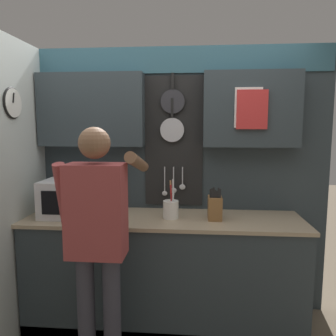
# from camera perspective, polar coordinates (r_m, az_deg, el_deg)

# --- Properties ---
(ground_plane) EXTENTS (14.00, 14.00, 0.00)m
(ground_plane) POSITION_cam_1_polar(r_m,az_deg,el_deg) (3.14, -0.73, -25.13)
(ground_plane) COLOR #756651
(base_cabinet_counter) EXTENTS (2.29, 0.64, 0.93)m
(base_cabinet_counter) POSITION_cam_1_polar(r_m,az_deg,el_deg) (2.91, -0.75, -17.47)
(base_cabinet_counter) COLOR #2D383D
(base_cabinet_counter) RESTS_ON ground_plane
(back_wall_unit) EXTENTS (2.86, 0.23, 2.37)m
(back_wall_unit) POSITION_cam_1_polar(r_m,az_deg,el_deg) (2.94, -0.28, 3.03)
(back_wall_unit) COLOR #2D383D
(back_wall_unit) RESTS_ON ground_plane
(side_wall) EXTENTS (0.07, 1.60, 2.37)m
(side_wall) POSITION_cam_1_polar(r_m,az_deg,el_deg) (2.70, -27.17, -3.96)
(side_wall) COLOR silver
(side_wall) RESTS_ON ground_plane
(microwave) EXTENTS (0.51, 0.36, 0.31)m
(microwave) POSITION_cam_1_polar(r_m,az_deg,el_deg) (2.86, -16.08, -5.08)
(microwave) COLOR silver
(microwave) RESTS_ON base_cabinet_counter
(knife_block) EXTENTS (0.11, 0.15, 0.27)m
(knife_block) POSITION_cam_1_polar(r_m,az_deg,el_deg) (2.69, 8.16, -6.82)
(knife_block) COLOR brown
(knife_block) RESTS_ON base_cabinet_counter
(utensil_crock) EXTENTS (0.13, 0.13, 0.33)m
(utensil_crock) POSITION_cam_1_polar(r_m,az_deg,el_deg) (2.70, 0.50, -7.09)
(utensil_crock) COLOR white
(utensil_crock) RESTS_ON base_cabinet_counter
(person) EXTENTS (0.54, 0.65, 1.68)m
(person) POSITION_cam_1_polar(r_m,az_deg,el_deg) (2.26, -12.20, -10.42)
(person) COLOR #383842
(person) RESTS_ON ground_plane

